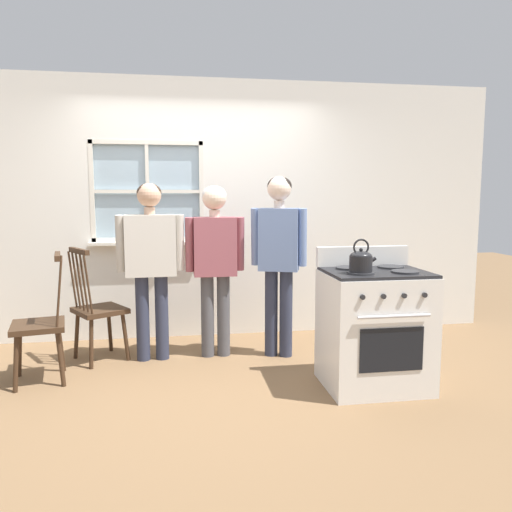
% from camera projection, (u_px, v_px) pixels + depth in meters
% --- Properties ---
extents(ground_plane, '(16.00, 16.00, 0.00)m').
position_uv_depth(ground_plane, '(211.00, 381.00, 4.05)').
color(ground_plane, brown).
extents(wall_back, '(6.40, 0.16, 2.70)m').
position_uv_depth(wall_back, '(203.00, 211.00, 5.26)').
color(wall_back, silver).
rests_on(wall_back, ground_plane).
extents(chair_by_window, '(0.48, 0.49, 1.04)m').
position_uv_depth(chair_by_window, '(41.00, 325.00, 4.01)').
color(chair_by_window, '#3D2819').
rests_on(chair_by_window, ground_plane).
extents(chair_near_wall, '(0.56, 0.57, 1.04)m').
position_uv_depth(chair_near_wall, '(97.00, 310.00, 4.52)').
color(chair_near_wall, '#3D2819').
rests_on(chair_near_wall, ground_plane).
extents(person_elderly_left, '(0.60, 0.24, 1.61)m').
position_uv_depth(person_elderly_left, '(151.00, 253.00, 4.48)').
color(person_elderly_left, '#2D3347').
rests_on(person_elderly_left, ground_plane).
extents(person_teen_center, '(0.54, 0.24, 1.59)m').
position_uv_depth(person_teen_center, '(215.00, 252.00, 4.59)').
color(person_teen_center, '#4C4C51').
rests_on(person_teen_center, ground_plane).
extents(person_adult_right, '(0.52, 0.32, 1.67)m').
position_uv_depth(person_adult_right, '(279.00, 247.00, 4.58)').
color(person_adult_right, '#2D3347').
rests_on(person_adult_right, ground_plane).
extents(stove, '(0.78, 0.68, 1.08)m').
position_uv_depth(stove, '(374.00, 328.00, 3.90)').
color(stove, white).
rests_on(stove, ground_plane).
extents(kettle, '(0.21, 0.17, 0.25)m').
position_uv_depth(kettle, '(361.00, 261.00, 3.68)').
color(kettle, black).
rests_on(kettle, stove).
extents(potted_plant, '(0.16, 0.16, 0.23)m').
position_uv_depth(potted_plant, '(168.00, 236.00, 5.15)').
color(potted_plant, beige).
rests_on(potted_plant, wall_back).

